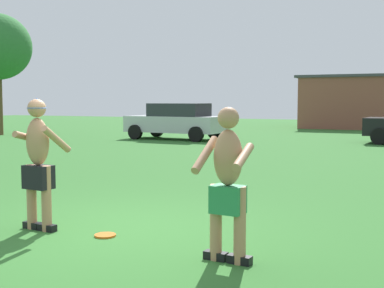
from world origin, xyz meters
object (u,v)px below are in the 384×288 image
object	(u,v)px
frisbee	(105,235)
car_silver_near_post	(176,121)
player_with_cap	(38,158)
player_in_green	(228,182)

from	to	relation	value
frisbee	car_silver_near_post	world-z (taller)	car_silver_near_post
player_with_cap	player_in_green	distance (m)	2.79
car_silver_near_post	frisbee	bearing A→B (deg)	-66.31
player_with_cap	car_silver_near_post	world-z (taller)	player_with_cap
player_in_green	car_silver_near_post	bearing A→B (deg)	118.59
frisbee	car_silver_near_post	xyz separation A→B (m)	(-6.64, 15.14, 0.81)
player_with_cap	player_in_green	world-z (taller)	player_with_cap
player_with_cap	frisbee	bearing A→B (deg)	4.75
player_in_green	frisbee	xyz separation A→B (m)	(-1.79, 0.33, -0.85)
player_with_cap	frisbee	distance (m)	1.38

